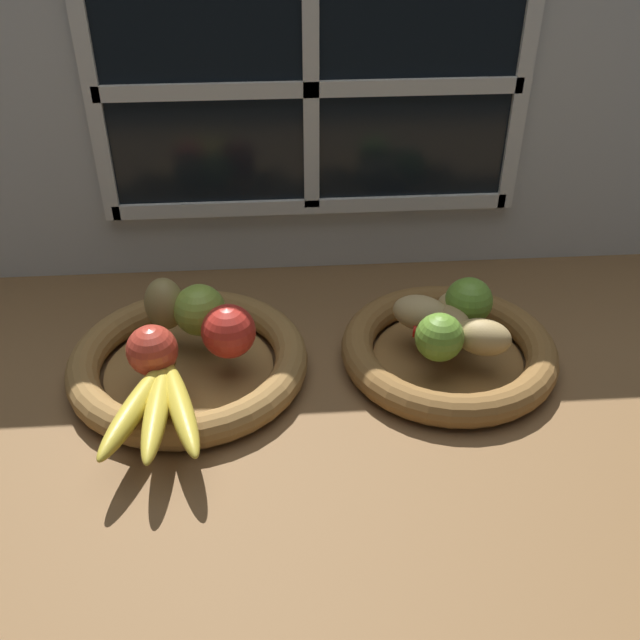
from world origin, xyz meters
The scene contains 16 objects.
ground_plane centered at (0.00, 0.00, -1.50)cm, with size 140.00×90.00×3.00cm, color brown.
back_wall centered at (0.00, 29.77, 27.88)cm, with size 140.00×4.60×55.00cm.
fruit_bowl_left centered at (-18.87, -0.30, 2.07)cm, with size 33.03×33.03×4.50cm.
fruit_bowl_right centered at (17.54, -0.30, 2.08)cm, with size 30.36×30.36×4.50cm.
apple_green_back centered at (-17.05, 3.86, 8.11)cm, with size 7.23×7.23×7.23cm, color #8CAD3D.
apple_red_right centered at (-12.90, -1.54, 8.14)cm, with size 7.29×7.29×7.29cm, color red.
apple_red_front centered at (-22.60, -4.59, 7.83)cm, with size 6.67×6.67×6.67cm, color #B73828.
pear_brown centered at (-21.97, 5.47, 8.34)cm, with size 5.51×6.16×7.68cm, color olive.
banana_bunch_front centered at (-21.17, -13.23, 5.92)cm, with size 13.42×19.79×2.84cm.
potato_oblong centered at (13.75, 2.65, 6.94)cm, with size 8.11×5.37×4.88cm, color tan.
potato_large centered at (17.54, -0.30, 6.58)cm, with size 7.99×5.12×4.17cm, color #A38451.
potato_small centered at (20.90, -3.66, 6.98)cm, with size 7.65×5.08×4.96cm, color tan.
potato_back centered at (19.64, 4.33, 6.66)cm, with size 6.36×5.38×4.33cm, color tan.
lime_near centered at (14.82, -4.37, 7.76)cm, with size 6.53×6.53×6.53cm, color olive.
lime_far centered at (20.71, 3.78, 7.88)cm, with size 6.77×6.77×6.77cm, color #6B9E33.
chili_pepper centered at (17.82, -1.45, 5.48)cm, with size 1.96×1.96×11.45cm, color red.
Camera 1 is at (-6.47, -80.42, 64.02)cm, focal length 40.82 mm.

